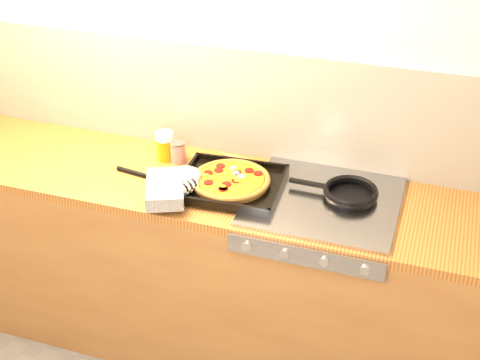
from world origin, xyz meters
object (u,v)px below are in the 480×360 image
(pizza_on_tray, at_px, (213,182))
(juice_glass, at_px, (165,146))
(frying_pan, at_px, (349,193))
(tomato_can, at_px, (178,152))

(pizza_on_tray, xyz_separation_m, juice_glass, (-0.30, 0.19, 0.02))
(pizza_on_tray, relative_size, juice_glass, 4.24)
(frying_pan, height_order, tomato_can, tomato_can)
(pizza_on_tray, relative_size, tomato_can, 5.70)
(pizza_on_tray, height_order, frying_pan, pizza_on_tray)
(pizza_on_tray, bearing_deg, juice_glass, 147.46)
(pizza_on_tray, height_order, juice_glass, juice_glass)
(frying_pan, xyz_separation_m, tomato_can, (-0.78, 0.07, 0.01))
(tomato_can, distance_m, juice_glass, 0.07)
(frying_pan, distance_m, tomato_can, 0.78)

